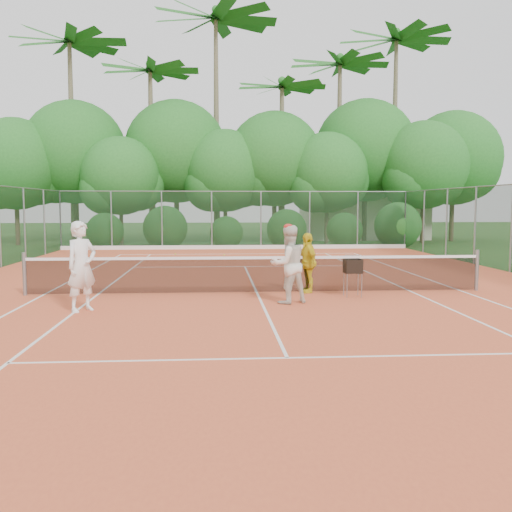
{
  "coord_description": "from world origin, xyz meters",
  "views": [
    {
      "loc": [
        -1.06,
        -14.77,
        2.33
      ],
      "look_at": [
        -0.11,
        -1.2,
        1.1
      ],
      "focal_mm": 40.0,
      "sensor_mm": 36.0,
      "label": 1
    }
  ],
  "objects_px": {
    "player_white": "(82,266)",
    "ball_hopper": "(353,267)",
    "player_center_grp": "(288,264)",
    "player_yellow": "(307,263)"
  },
  "relations": [
    {
      "from": "player_center_grp",
      "to": "player_yellow",
      "type": "height_order",
      "value": "player_center_grp"
    },
    {
      "from": "player_white",
      "to": "ball_hopper",
      "type": "xyz_separation_m",
      "value": [
        6.33,
        1.55,
        -0.23
      ]
    },
    {
      "from": "player_center_grp",
      "to": "player_yellow",
      "type": "distance_m",
      "value": 1.77
    },
    {
      "from": "player_white",
      "to": "ball_hopper",
      "type": "bearing_deg",
      "value": -33.86
    },
    {
      "from": "player_yellow",
      "to": "ball_hopper",
      "type": "bearing_deg",
      "value": 37.97
    },
    {
      "from": "player_center_grp",
      "to": "ball_hopper",
      "type": "distance_m",
      "value": 1.96
    },
    {
      "from": "player_center_grp",
      "to": "ball_hopper",
      "type": "height_order",
      "value": "player_center_grp"
    },
    {
      "from": "player_white",
      "to": "player_center_grp",
      "type": "height_order",
      "value": "player_white"
    },
    {
      "from": "player_white",
      "to": "ball_hopper",
      "type": "relative_size",
      "value": 2.07
    },
    {
      "from": "player_center_grp",
      "to": "ball_hopper",
      "type": "bearing_deg",
      "value": 26.27
    }
  ]
}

